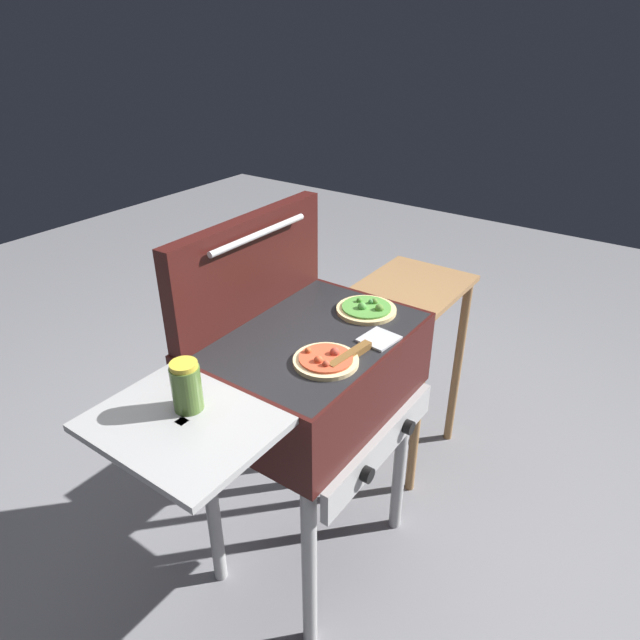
{
  "coord_description": "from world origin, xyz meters",
  "views": [
    {
      "loc": [
        -1.09,
        -0.81,
        1.68
      ],
      "look_at": [
        0.05,
        0.0,
        0.92
      ],
      "focal_mm": 30.85,
      "sensor_mm": 36.0,
      "label": 1
    }
  ],
  "objects": [
    {
      "name": "grill",
      "position": [
        -0.01,
        -0.0,
        0.76
      ],
      "size": [
        0.96,
        0.53,
        0.9
      ],
      "color": "#38110F",
      "rests_on": "ground_plane"
    },
    {
      "name": "prep_table",
      "position": [
        0.66,
        0.0,
        0.57
      ],
      "size": [
        0.44,
        0.36,
        0.81
      ],
      "color": "olive",
      "rests_on": "ground_plane"
    },
    {
      "name": "sauce_jar",
      "position": [
        -0.44,
        0.02,
        0.96
      ],
      "size": [
        0.07,
        0.07,
        0.12
      ],
      "color": "#4C6B2D",
      "rests_on": "grill"
    },
    {
      "name": "spatula",
      "position": [
        0.0,
        -0.17,
        0.91
      ],
      "size": [
        0.26,
        0.1,
        0.02
      ],
      "color": "#B7BABF",
      "rests_on": "grill"
    },
    {
      "name": "pizza_pepperoni",
      "position": [
        -0.1,
        -0.13,
        0.91
      ],
      "size": [
        0.17,
        0.17,
        0.03
      ],
      "color": "beige",
      "rests_on": "grill"
    },
    {
      "name": "pizza_veggie",
      "position": [
        0.21,
        -0.06,
        0.91
      ],
      "size": [
        0.18,
        0.18,
        0.04
      ],
      "color": "#E0C17F",
      "rests_on": "grill"
    },
    {
      "name": "grill_lid_open",
      "position": [
        0.0,
        0.21,
        1.05
      ],
      "size": [
        0.63,
        0.09,
        0.3
      ],
      "color": "#38110F",
      "rests_on": "grill"
    },
    {
      "name": "ground_plane",
      "position": [
        0.0,
        0.0,
        0.0
      ],
      "size": [
        8.0,
        8.0,
        0.0
      ],
      "primitive_type": "plane",
      "color": "gray"
    }
  ]
}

